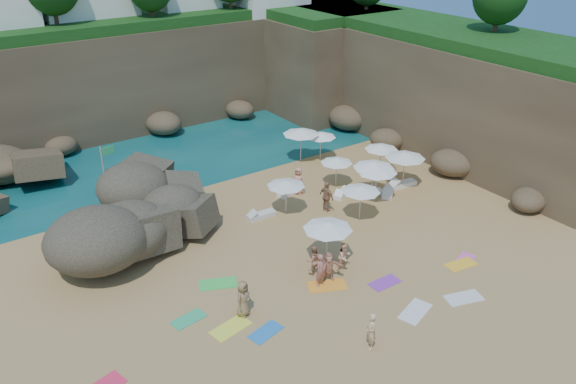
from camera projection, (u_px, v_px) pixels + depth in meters
ground at (289, 257)px, 29.44m from camera, size 120.00×120.00×0.00m
seawater at (102, 108)px, 51.42m from camera, size 120.00×120.00×0.00m
cliff_back at (138, 73)px, 46.97m from camera, size 44.00×8.00×8.00m
cliff_right at (432, 88)px, 43.16m from camera, size 8.00×30.00×8.00m
cliff_corner at (317, 61)px, 50.94m from camera, size 10.00×12.00×8.00m
rock_promontory at (3, 197)px, 35.56m from camera, size 12.00×7.00×2.00m
rock_outcrop at (142, 228)px, 32.15m from camera, size 8.46×6.40×3.35m
flag_pole at (106, 171)px, 32.49m from camera, size 0.84×0.18×4.31m
parasol_0 at (286, 183)px, 32.84m from camera, size 2.27×2.27×2.14m
parasol_1 at (321, 135)px, 40.11m from camera, size 2.17×2.17×2.05m
parasol_2 at (381, 147)px, 37.85m from camera, size 2.26×2.26×2.14m
parasol_3 at (301, 132)px, 39.65m from camera, size 2.59×2.59×2.45m
parasol_4 at (405, 155)px, 35.88m from camera, size 2.59×2.59×2.45m
parasol_5 at (361, 189)px, 32.22m from camera, size 2.24×2.24×2.12m
parasol_7 at (377, 169)px, 34.12m from camera, size 2.50×2.50×2.36m
parasol_8 at (337, 160)px, 36.20m from camera, size 2.08×2.08×1.97m
parasol_9 at (328, 226)px, 28.01m from camera, size 2.52×2.52×2.38m
parasol_11 at (374, 165)px, 34.50m from camera, size 2.59×2.59×2.45m
lounger_0 at (261, 215)px, 33.17m from camera, size 1.78×0.67×0.27m
lounger_1 at (289, 191)px, 35.98m from camera, size 1.91×1.15×0.28m
lounger_2 at (343, 193)px, 35.76m from camera, size 1.77×1.28×0.26m
lounger_3 at (369, 193)px, 35.77m from camera, size 1.91×1.18×0.28m
lounger_4 at (402, 184)px, 36.86m from camera, size 1.97×0.90×0.30m
lounger_5 at (389, 192)px, 35.89m from camera, size 1.87×1.67×0.29m
towel_0 at (266, 332)px, 24.19m from camera, size 1.70×1.11×0.03m
towel_2 at (327, 286)px, 27.17m from camera, size 2.08×1.63×0.03m
towel_3 at (189, 319)px, 24.96m from camera, size 1.63×0.97×0.03m
towel_4 at (231, 328)px, 24.43m from camera, size 1.92×1.19×0.03m
towel_5 at (415, 311)px, 25.43m from camera, size 2.01×1.44×0.03m
towel_6 at (385, 283)px, 27.38m from camera, size 1.59×0.82×0.03m
towel_9 at (464, 260)px, 29.17m from camera, size 1.62×1.14×0.03m
towel_10 at (461, 264)px, 28.79m from camera, size 1.73×1.03×0.03m
towel_11 at (218, 284)px, 27.31m from camera, size 2.03×1.56×0.03m
towel_13 at (464, 298)px, 26.32m from camera, size 1.95×1.37×0.03m
person_stand_1 at (313, 260)px, 27.77m from camera, size 0.86×0.71×1.59m
person_stand_2 at (173, 197)px, 34.00m from camera, size 0.98×0.92×1.48m
person_stand_3 at (327, 197)px, 33.49m from camera, size 0.56×1.16×1.92m
person_stand_4 at (298, 181)px, 35.62m from camera, size 0.87×0.99×1.79m
person_stand_5 at (184, 200)px, 33.28m from camera, size 1.69×0.52×1.81m
person_stand_6 at (371, 331)px, 23.01m from camera, size 0.60×0.72×1.70m
person_lie_2 at (244, 311)px, 25.13m from camera, size 1.50×1.96×0.47m
person_lie_3 at (328, 276)px, 27.52m from camera, size 1.94×1.99×0.41m
person_lie_4 at (321, 282)px, 27.12m from camera, size 0.99×1.82×0.41m
person_lie_5 at (344, 265)px, 28.22m from camera, size 0.83×1.57×0.58m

